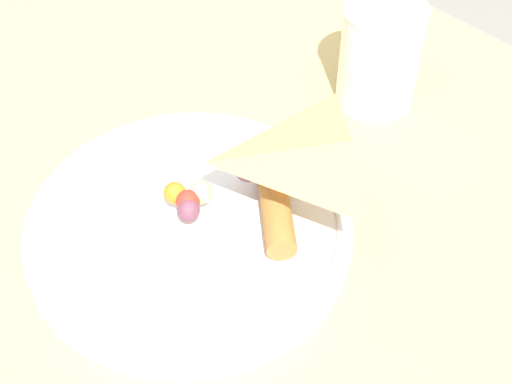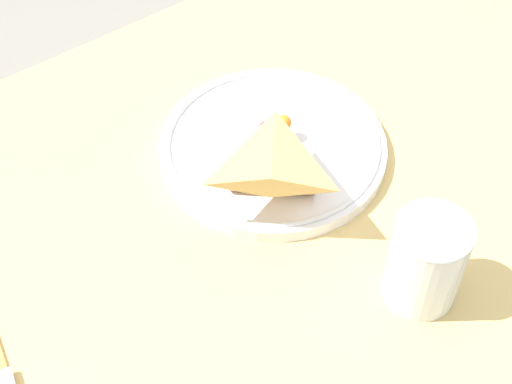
% 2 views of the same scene
% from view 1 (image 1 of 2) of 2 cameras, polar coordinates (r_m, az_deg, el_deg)
% --- Properties ---
extents(dining_table, '(1.30, 0.71, 0.77)m').
position_cam_1_polar(dining_table, '(0.75, -1.72, -6.61)').
color(dining_table, '#DBB770').
rests_on(dining_table, ground_plane).
extents(plate_pizza, '(0.26, 0.26, 0.05)m').
position_cam_1_polar(plate_pizza, '(0.63, -4.74, -2.25)').
color(plate_pizza, white).
rests_on(plate_pizza, dining_table).
extents(milk_glass, '(0.08, 0.08, 0.10)m').
position_cam_1_polar(milk_glass, '(0.74, 8.86, 9.77)').
color(milk_glass, white).
rests_on(milk_glass, dining_table).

